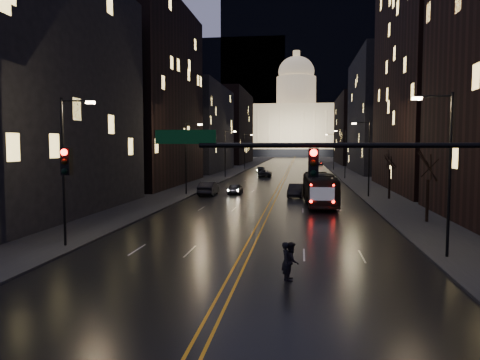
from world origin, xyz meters
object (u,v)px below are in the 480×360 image
(bus, at_px, (320,189))
(receding_car_a, at_px, (296,190))
(oncoming_car_a, at_px, (235,189))
(pedestrian_a, at_px, (286,261))
(pedestrian_b, at_px, (292,261))
(traffic_signal, at_px, (385,178))
(oncoming_car_b, at_px, (209,188))

(bus, distance_m, receding_car_a, 7.73)
(oncoming_car_a, relative_size, pedestrian_a, 2.35)
(pedestrian_a, bearing_deg, receding_car_a, -3.04)
(oncoming_car_a, xyz_separation_m, pedestrian_b, (7.80, -36.83, 0.18))
(oncoming_car_a, relative_size, pedestrian_b, 2.34)
(bus, xyz_separation_m, oncoming_car_a, (-10.12, 9.55, -0.94))
(bus, relative_size, pedestrian_a, 6.72)
(bus, xyz_separation_m, pedestrian_a, (-2.56, -27.28, -0.77))
(pedestrian_a, bearing_deg, pedestrian_b, -92.96)
(traffic_signal, distance_m, pedestrian_b, 7.29)
(oncoming_car_b, relative_size, pedestrian_a, 2.96)
(traffic_signal, xyz_separation_m, pedestrian_a, (-3.46, 5.00, -4.22))
(bus, xyz_separation_m, oncoming_car_b, (-13.24, 8.03, -0.79))
(oncoming_car_b, xyz_separation_m, receding_car_a, (10.73, -0.77, -0.06))
(traffic_signal, height_order, pedestrian_b, traffic_signal)
(receding_car_a, height_order, pedestrian_a, pedestrian_a)
(bus, bearing_deg, traffic_signal, -91.20)
(bus, height_order, oncoming_car_a, bus)
(bus, relative_size, oncoming_car_b, 2.27)
(oncoming_car_b, height_order, receding_car_a, oncoming_car_b)
(receding_car_a, distance_m, pedestrian_a, 34.55)
(bus, height_order, oncoming_car_b, bus)
(oncoming_car_b, bearing_deg, pedestrian_a, 107.00)
(pedestrian_b, bearing_deg, oncoming_car_b, 19.26)
(oncoming_car_a, relative_size, receding_car_a, 0.86)
(oncoming_car_a, height_order, oncoming_car_b, oncoming_car_b)
(receding_car_a, xyz_separation_m, pedestrian_a, (-0.05, -34.55, 0.09))
(traffic_signal, bearing_deg, pedestrian_a, 124.64)
(bus, height_order, receding_car_a, bus)
(receding_car_a, relative_size, pedestrian_a, 2.74)
(oncoming_car_b, bearing_deg, traffic_signal, 109.50)
(oncoming_car_a, bearing_deg, traffic_signal, 104.15)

